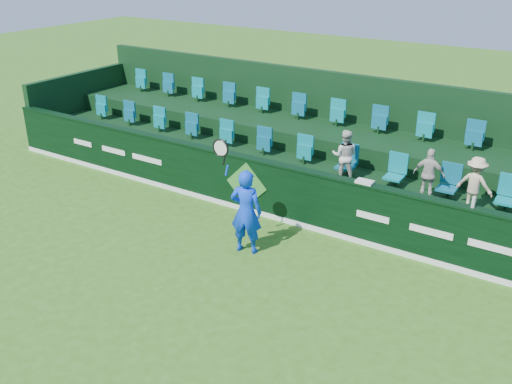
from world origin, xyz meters
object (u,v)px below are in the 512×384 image
Objects in this scene: spectator_middle at (429,175)px; spectator_left at (345,156)px; drinks_bottle at (473,202)px; towel at (365,182)px; tennis_player at (246,211)px; spectator_right at (475,184)px.

spectator_left is at bearing -2.94° from spectator_middle.
drinks_bottle is at bearing 142.91° from spectator_left.
spectator_left is at bearing 130.72° from towel.
towel is (-0.97, -1.12, 0.01)m from spectator_middle.
tennis_player is 2.49m from towel.
tennis_player is 4.66m from spectator_right.
tennis_player reaches higher than towel.
tennis_player is 2.10× the size of spectator_right.
spectator_right is 1.15m from drinks_bottle.
spectator_middle is at bearing 49.00° from towel.
spectator_left is 5.72× the size of drinks_bottle.
spectator_left is 2.87m from spectator_right.
tennis_player reaches higher than drinks_bottle.
towel is (-1.91, -1.12, 0.01)m from spectator_right.
spectator_left is 1.94m from spectator_middle.
towel is 2.14m from drinks_bottle.
tennis_player reaches higher than spectator_right.
spectator_middle is at bearing 44.65° from tennis_player.
drinks_bottle is at bearing 133.15° from spectator_middle.
towel is at bearing 46.06° from spectator_middle.
tennis_player is 1.98× the size of spectator_left.
spectator_middle is (1.94, 0.00, -0.04)m from spectator_left.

